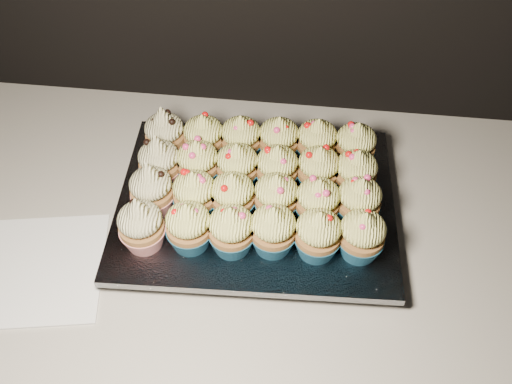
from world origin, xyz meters
TOP-DOWN VIEW (x-y plane):
  - cabinet at (0.00, 1.70)m, footprint 2.40×0.60m
  - worktop at (0.00, 1.70)m, footprint 2.44×0.64m
  - napkin at (-0.38, 1.60)m, footprint 0.21×0.21m
  - baking_tray at (-0.08, 1.74)m, footprint 0.39×0.30m
  - foil_lining at (-0.08, 1.74)m, footprint 0.42×0.34m
  - cupcake_0 at (-0.23, 1.64)m, footprint 0.06×0.06m
  - cupcake_1 at (-0.16, 1.65)m, footprint 0.06×0.06m
  - cupcake_2 at (-0.10, 1.65)m, footprint 0.06×0.06m
  - cupcake_3 at (-0.05, 1.66)m, footprint 0.06×0.06m
  - cupcake_4 at (0.01, 1.65)m, footprint 0.06×0.06m
  - cupcake_5 at (0.07, 1.66)m, footprint 0.06×0.06m
  - cupcake_6 at (-0.23, 1.70)m, footprint 0.06×0.06m
  - cupcake_7 at (-0.16, 1.70)m, footprint 0.06×0.06m
  - cupcake_8 at (-0.11, 1.71)m, footprint 0.06×0.06m
  - cupcake_9 at (-0.05, 1.71)m, footprint 0.06×0.06m
  - cupcake_10 at (0.01, 1.71)m, footprint 0.06×0.06m
  - cupcake_11 at (0.06, 1.72)m, footprint 0.06×0.06m
  - cupcake_12 at (-0.23, 1.76)m, footprint 0.06×0.06m
  - cupcake_13 at (-0.17, 1.76)m, footprint 0.06×0.06m
  - cupcake_14 at (-0.11, 1.76)m, footprint 0.06×0.06m
  - cupcake_15 at (-0.05, 1.77)m, footprint 0.06×0.06m
  - cupcake_16 at (0.01, 1.77)m, footprint 0.06×0.06m
  - cupcake_17 at (0.06, 1.77)m, footprint 0.06×0.06m
  - cupcake_18 at (-0.23, 1.82)m, footprint 0.06×0.06m
  - cupcake_19 at (-0.17, 1.82)m, footprint 0.06×0.06m
  - cupcake_20 at (-0.11, 1.82)m, footprint 0.06×0.06m
  - cupcake_21 at (-0.06, 1.83)m, footprint 0.06×0.06m
  - cupcake_22 at (0.00, 1.83)m, footprint 0.06×0.06m
  - cupcake_23 at (0.06, 1.83)m, footprint 0.06×0.06m

SIDE VIEW (x-z plane):
  - cabinet at x=0.00m, z-range 0.00..0.86m
  - worktop at x=0.00m, z-range 0.86..0.90m
  - napkin at x=-0.38m, z-range 0.90..0.90m
  - baking_tray at x=-0.08m, z-range 0.90..0.92m
  - foil_lining at x=-0.08m, z-range 0.92..0.93m
  - cupcake_1 at x=-0.16m, z-range 0.93..1.01m
  - cupcake_2 at x=-0.10m, z-range 0.93..1.01m
  - cupcake_3 at x=-0.05m, z-range 0.93..1.01m
  - cupcake_4 at x=0.01m, z-range 0.93..1.01m
  - cupcake_5 at x=0.07m, z-range 0.93..1.01m
  - cupcake_7 at x=-0.16m, z-range 0.93..1.01m
  - cupcake_8 at x=-0.11m, z-range 0.93..1.01m
  - cupcake_9 at x=-0.05m, z-range 0.93..1.01m
  - cupcake_10 at x=0.01m, z-range 0.93..1.01m
  - cupcake_11 at x=0.06m, z-range 0.93..1.01m
  - cupcake_13 at x=-0.17m, z-range 0.93..1.01m
  - cupcake_14 at x=-0.11m, z-range 0.93..1.01m
  - cupcake_15 at x=-0.05m, z-range 0.93..1.01m
  - cupcake_16 at x=0.01m, z-range 0.93..1.01m
  - cupcake_17 at x=0.06m, z-range 0.93..1.01m
  - cupcake_19 at x=-0.17m, z-range 0.93..1.01m
  - cupcake_20 at x=-0.11m, z-range 0.93..1.01m
  - cupcake_21 at x=-0.06m, z-range 0.93..1.01m
  - cupcake_22 at x=0.00m, z-range 0.93..1.01m
  - cupcake_23 at x=0.06m, z-range 0.93..1.01m
  - cupcake_0 at x=-0.23m, z-range 0.93..1.02m
  - cupcake_6 at x=-0.23m, z-range 0.93..1.02m
  - cupcake_12 at x=-0.23m, z-range 0.93..1.02m
  - cupcake_18 at x=-0.23m, z-range 0.93..1.02m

